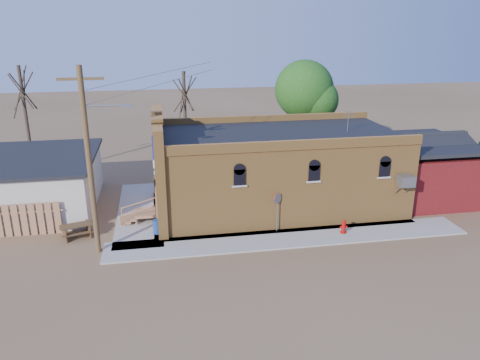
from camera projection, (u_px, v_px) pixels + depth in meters
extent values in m
plane|color=brown|center=(266.00, 249.00, 23.33)|extent=(120.00, 120.00, 0.00)
cube|color=#9E9991|center=(290.00, 238.00, 24.41)|extent=(19.00, 2.20, 0.08)
cube|color=#9E9991|center=(140.00, 211.00, 27.85)|extent=(2.60, 10.00, 0.08)
cube|color=#BC7F39|center=(278.00, 171.00, 28.07)|extent=(14.00, 7.00, 4.50)
cube|color=black|center=(279.00, 134.00, 27.33)|extent=(13.80, 6.80, 0.12)
cube|color=#BC7F39|center=(160.00, 167.00, 26.69)|extent=(0.50, 7.40, 5.80)
cube|color=navy|center=(153.00, 154.00, 25.17)|extent=(0.08, 1.10, 1.56)
cube|color=gray|center=(406.00, 181.00, 25.30)|extent=(0.85, 0.65, 0.60)
cube|color=maroon|center=(422.00, 173.00, 29.88)|extent=(5.00, 6.00, 3.20)
cylinder|color=#4D361F|center=(89.00, 164.00, 21.63)|extent=(0.26, 0.26, 9.00)
cube|color=#4D361F|center=(80.00, 79.00, 20.38)|extent=(2.00, 0.12, 0.12)
cylinder|color=gray|center=(104.00, 106.00, 20.92)|extent=(1.80, 0.08, 0.08)
cube|color=gray|center=(127.00, 106.00, 21.10)|extent=(0.45, 0.22, 0.14)
cylinder|color=#4D3E2C|center=(185.00, 124.00, 33.74)|extent=(0.24, 0.24, 7.50)
cylinder|color=#4D3E2C|center=(27.00, 124.00, 32.75)|extent=(0.24, 0.24, 8.00)
cylinder|color=#4D3E2C|center=(303.00, 126.00, 35.91)|extent=(0.28, 0.28, 6.30)
sphere|color=#1A4D16|center=(304.00, 90.00, 35.01)|extent=(4.40, 4.40, 4.40)
cylinder|color=#A60C09|center=(343.00, 232.00, 24.95)|extent=(0.33, 0.33, 0.06)
cylinder|color=#A60C09|center=(344.00, 227.00, 24.85)|extent=(0.23, 0.23, 0.56)
sphere|color=#A60C09|center=(344.00, 222.00, 24.76)|extent=(0.22, 0.22, 0.22)
cylinder|color=#A60C09|center=(345.00, 228.00, 24.71)|extent=(0.10, 0.12, 0.10)
cylinder|color=#A60C09|center=(341.00, 227.00, 24.82)|extent=(0.12, 0.10, 0.10)
cylinder|color=#A60C09|center=(346.00, 227.00, 24.87)|extent=(0.12, 0.10, 0.10)
cylinder|color=gray|center=(277.00, 214.00, 24.84)|extent=(0.06, 0.06, 1.97)
cylinder|color=gray|center=(278.00, 199.00, 24.53)|extent=(0.51, 0.35, 0.59)
cylinder|color=red|center=(277.00, 198.00, 24.57)|extent=(0.51, 0.35, 0.59)
cylinder|color=navy|center=(157.00, 227.00, 24.82)|extent=(0.64, 0.64, 0.74)
cube|color=#503820|center=(66.00, 233.00, 24.39)|extent=(0.41, 1.21, 0.62)
cube|color=#503820|center=(87.00, 229.00, 24.85)|extent=(0.41, 1.21, 0.62)
cube|color=#503820|center=(76.00, 225.00, 24.51)|extent=(1.74, 1.14, 0.05)
cube|color=#503820|center=(78.00, 233.00, 24.19)|extent=(1.60, 0.68, 0.04)
cube|color=#503820|center=(75.00, 226.00, 25.01)|extent=(1.60, 0.68, 0.04)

